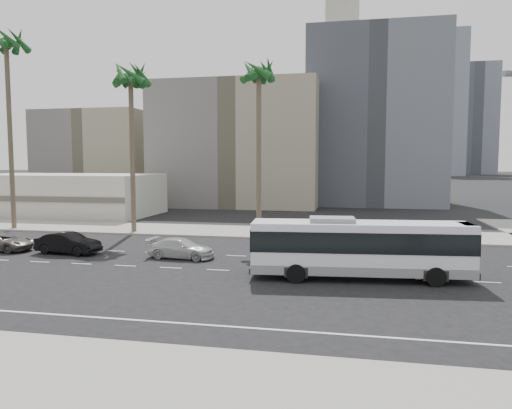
% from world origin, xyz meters
% --- Properties ---
extents(ground, '(700.00, 700.00, 0.00)m').
position_xyz_m(ground, '(0.00, 0.00, 0.00)').
color(ground, black).
rests_on(ground, ground).
extents(sidewalk_north, '(120.00, 7.00, 0.15)m').
position_xyz_m(sidewalk_north, '(0.00, 15.50, 0.07)').
color(sidewalk_north, gray).
rests_on(sidewalk_north, ground).
extents(sidewalk_south, '(120.00, 7.00, 0.15)m').
position_xyz_m(sidewalk_south, '(0.00, -15.50, 0.07)').
color(sidewalk_south, gray).
rests_on(sidewalk_south, ground).
extents(commercial_low, '(22.00, 12.16, 5.00)m').
position_xyz_m(commercial_low, '(-30.00, 25.99, 2.50)').
color(commercial_low, beige).
rests_on(commercial_low, ground).
extents(midrise_beige_west, '(24.00, 18.00, 18.00)m').
position_xyz_m(midrise_beige_west, '(-12.00, 45.00, 9.00)').
color(midrise_beige_west, slate).
rests_on(midrise_beige_west, ground).
extents(midrise_gray_center, '(20.00, 20.00, 26.00)m').
position_xyz_m(midrise_gray_center, '(8.00, 52.00, 13.00)').
color(midrise_gray_center, '#484C54').
rests_on(midrise_gray_center, ground).
extents(midrise_beige_far, '(18.00, 16.00, 15.00)m').
position_xyz_m(midrise_beige_far, '(-38.00, 50.00, 7.50)').
color(midrise_beige_far, slate).
rests_on(midrise_beige_far, ground).
extents(civic_tower, '(42.00, 42.00, 129.00)m').
position_xyz_m(civic_tower, '(-2.00, 250.00, 38.83)').
color(civic_tower, beige).
rests_on(civic_tower, ground).
extents(highrise_right, '(26.00, 26.00, 70.00)m').
position_xyz_m(highrise_right, '(45.00, 230.00, 35.00)').
color(highrise_right, '#545A67').
rests_on(highrise_right, ground).
extents(highrise_far, '(22.00, 22.00, 60.00)m').
position_xyz_m(highrise_far, '(70.00, 260.00, 30.00)').
color(highrise_far, '#545A67').
rests_on(highrise_far, ground).
extents(city_bus, '(12.07, 3.73, 3.41)m').
position_xyz_m(city_bus, '(5.26, -0.52, 1.79)').
color(city_bus, white).
rests_on(city_bus, ground).
extents(car_a, '(2.18, 4.69, 1.33)m').
position_xyz_m(car_a, '(-6.45, 3.06, 0.66)').
color(car_a, silver).
rests_on(car_a, ground).
extents(car_b, '(2.03, 4.74, 1.52)m').
position_xyz_m(car_b, '(-14.80, 2.92, 0.76)').
color(car_b, black).
rests_on(car_b, ground).
extents(car_c, '(2.18, 4.72, 1.31)m').
position_xyz_m(car_c, '(-20.30, 3.01, 0.65)').
color(car_c, '#56534D').
rests_on(car_c, ground).
extents(palm_near, '(4.47, 4.47, 15.07)m').
position_xyz_m(palm_near, '(-3.08, 13.11, 13.65)').
color(palm_near, brown).
rests_on(palm_near, ground).
extents(palm_mid, '(4.92, 4.92, 15.19)m').
position_xyz_m(palm_mid, '(-14.76, 13.23, 13.67)').
color(palm_mid, brown).
rests_on(palm_mid, ground).
extents(palm_far, '(5.50, 5.50, 18.88)m').
position_xyz_m(palm_far, '(-27.04, 13.00, 17.15)').
color(palm_far, brown).
rests_on(palm_far, ground).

